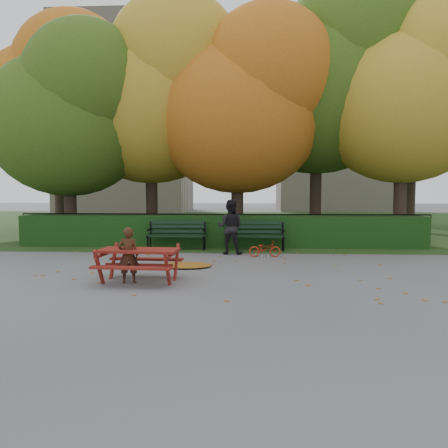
{
  "coord_description": "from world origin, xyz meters",
  "views": [
    {
      "loc": [
        0.86,
        -9.58,
        1.9
      ],
      "look_at": [
        0.28,
        1.25,
        1.0
      ],
      "focal_mm": 35.0,
      "sensor_mm": 36.0,
      "label": 1
    }
  ],
  "objects_px": {
    "tree_b": "(158,93)",
    "adult": "(230,227)",
    "bench_left": "(177,233)",
    "tree_a": "(74,112)",
    "tree_c": "(247,104)",
    "tree_d": "(329,78)",
    "tree_g": "(423,106)",
    "picnic_table": "(139,256)",
    "tree_e": "(416,93)",
    "bicycle": "(265,249)",
    "bench_right": "(255,233)",
    "child": "(128,255)",
    "tree_f": "(63,100)"
  },
  "relations": [
    {
      "from": "tree_f",
      "to": "adult",
      "type": "distance_m",
      "value": 11.0
    },
    {
      "from": "tree_a",
      "to": "adult",
      "type": "relative_size",
      "value": 4.78
    },
    {
      "from": "bench_left",
      "to": "adult",
      "type": "xyz_separation_m",
      "value": [
        1.67,
        -0.83,
        0.26
      ]
    },
    {
      "from": "tree_e",
      "to": "bicycle",
      "type": "height_order",
      "value": "tree_e"
    },
    {
      "from": "bench_left",
      "to": "tree_c",
      "type": "bearing_deg",
      "value": 46.64
    },
    {
      "from": "tree_b",
      "to": "child",
      "type": "height_order",
      "value": "tree_b"
    },
    {
      "from": "tree_d",
      "to": "tree_g",
      "type": "bearing_deg",
      "value": 29.61
    },
    {
      "from": "bench_right",
      "to": "tree_e",
      "type": "bearing_deg",
      "value": 20.87
    },
    {
      "from": "tree_e",
      "to": "child",
      "type": "distance_m",
      "value": 11.48
    },
    {
      "from": "tree_f",
      "to": "tree_g",
      "type": "xyz_separation_m",
      "value": [
        15.47,
        0.52,
        -0.32
      ]
    },
    {
      "from": "bench_right",
      "to": "picnic_table",
      "type": "bearing_deg",
      "value": -117.29
    },
    {
      "from": "tree_b",
      "to": "picnic_table",
      "type": "relative_size",
      "value": 5.35
    },
    {
      "from": "tree_b",
      "to": "adult",
      "type": "xyz_separation_m",
      "value": [
        2.82,
        -3.87,
        -4.62
      ]
    },
    {
      "from": "child",
      "to": "bicycle",
      "type": "bearing_deg",
      "value": -142.48
    },
    {
      "from": "bench_right",
      "to": "adult",
      "type": "bearing_deg",
      "value": -131.21
    },
    {
      "from": "tree_f",
      "to": "tree_g",
      "type": "relative_size",
      "value": 1.07
    },
    {
      "from": "picnic_table",
      "to": "tree_e",
      "type": "bearing_deg",
      "value": 44.1
    },
    {
      "from": "adult",
      "to": "bicycle",
      "type": "xyz_separation_m",
      "value": [
        0.98,
        -0.48,
        -0.56
      ]
    },
    {
      "from": "tree_f",
      "to": "child",
      "type": "relative_size",
      "value": 8.19
    },
    {
      "from": "bench_right",
      "to": "child",
      "type": "bearing_deg",
      "value": -118.58
    },
    {
      "from": "tree_a",
      "to": "tree_f",
      "type": "relative_size",
      "value": 0.81
    },
    {
      "from": "picnic_table",
      "to": "adult",
      "type": "height_order",
      "value": "adult"
    },
    {
      "from": "tree_d",
      "to": "tree_a",
      "type": "bearing_deg",
      "value": -169.67
    },
    {
      "from": "tree_g",
      "to": "bicycle",
      "type": "bearing_deg",
      "value": -133.45
    },
    {
      "from": "tree_c",
      "to": "adult",
      "type": "relative_size",
      "value": 5.11
    },
    {
      "from": "tree_g",
      "to": "tree_b",
      "type": "bearing_deg",
      "value": -164.37
    },
    {
      "from": "child",
      "to": "adult",
      "type": "distance_m",
      "value": 4.38
    },
    {
      "from": "tree_a",
      "to": "bench_right",
      "type": "distance_m",
      "value": 7.69
    },
    {
      "from": "tree_c",
      "to": "bench_left",
      "type": "height_order",
      "value": "tree_c"
    },
    {
      "from": "picnic_table",
      "to": "child",
      "type": "height_order",
      "value": "child"
    },
    {
      "from": "picnic_table",
      "to": "tree_b",
      "type": "bearing_deg",
      "value": 101.68
    },
    {
      "from": "tree_e",
      "to": "tree_g",
      "type": "xyz_separation_m",
      "value": [
        1.81,
        3.99,
        0.29
      ]
    },
    {
      "from": "bench_left",
      "to": "adult",
      "type": "distance_m",
      "value": 1.89
    },
    {
      "from": "tree_a",
      "to": "bicycle",
      "type": "bearing_deg",
      "value": -26.02
    },
    {
      "from": "tree_e",
      "to": "bench_right",
      "type": "xyz_separation_m",
      "value": [
        -5.42,
        -2.07,
        -4.56
      ]
    },
    {
      "from": "tree_a",
      "to": "tree_d",
      "type": "distance_m",
      "value": 9.33
    },
    {
      "from": "tree_f",
      "to": "picnic_table",
      "type": "relative_size",
      "value": 5.59
    },
    {
      "from": "tree_e",
      "to": "picnic_table",
      "type": "xyz_separation_m",
      "value": [
        -7.84,
        -6.75,
        -4.56
      ]
    },
    {
      "from": "child",
      "to": "tree_f",
      "type": "bearing_deg",
      "value": -74.44
    },
    {
      "from": "tree_b",
      "to": "adult",
      "type": "height_order",
      "value": "tree_b"
    },
    {
      "from": "tree_b",
      "to": "bench_left",
      "type": "relative_size",
      "value": 4.88
    },
    {
      "from": "adult",
      "to": "bicycle",
      "type": "relative_size",
      "value": 1.8
    },
    {
      "from": "tree_f",
      "to": "adult",
      "type": "relative_size",
      "value": 5.86
    },
    {
      "from": "tree_b",
      "to": "tree_e",
      "type": "xyz_separation_m",
      "value": [
        8.97,
        -0.98,
        -0.32
      ]
    },
    {
      "from": "tree_a",
      "to": "tree_g",
      "type": "distance_m",
      "value": 14.18
    },
    {
      "from": "tree_e",
      "to": "child",
      "type": "relative_size",
      "value": 7.27
    },
    {
      "from": "child",
      "to": "picnic_table",
      "type": "bearing_deg",
      "value": -164.91
    },
    {
      "from": "tree_b",
      "to": "bench_right",
      "type": "distance_m",
      "value": 6.76
    },
    {
      "from": "tree_g",
      "to": "bench_right",
      "type": "distance_m",
      "value": 10.61
    },
    {
      "from": "bench_left",
      "to": "picnic_table",
      "type": "bearing_deg",
      "value": -90.19
    }
  ]
}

